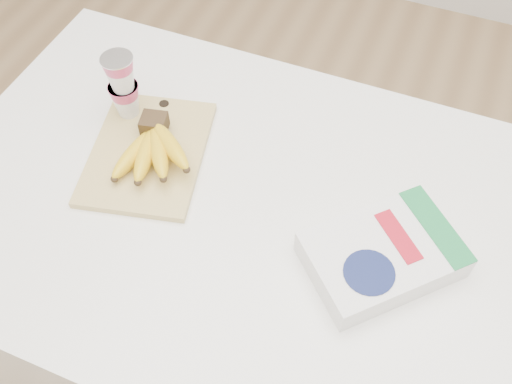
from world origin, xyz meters
TOP-DOWN VIEW (x-y plane):
  - table at (0.00, 0.00)m, footprint 1.16×0.77m
  - cutting_board at (-0.21, 0.04)m, footprint 0.27×0.33m
  - bananas at (-0.19, 0.03)m, footprint 0.15×0.17m
  - yogurt_stack at (-0.29, 0.11)m, footprint 0.06×0.06m
  - cereal_box at (0.26, -0.02)m, footprint 0.28×0.29m

SIDE VIEW (x-z plane):
  - table at x=0.00m, z-range 0.00..0.87m
  - cutting_board at x=-0.21m, z-range 0.87..0.88m
  - cereal_box at x=0.26m, z-range 0.87..0.92m
  - bananas at x=-0.19m, z-range 0.88..0.94m
  - yogurt_stack at x=-0.29m, z-range 0.89..1.03m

